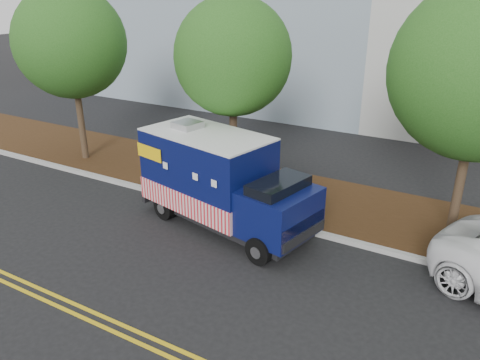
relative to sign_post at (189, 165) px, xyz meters
The scene contains 9 objects.
ground 2.34m from the sign_post, 61.42° to the right, with size 120.00×120.00×0.00m, color black.
curb 1.52m from the sign_post, 20.72° to the right, with size 120.00×0.18×0.15m, color #9E9E99.
mulch_strip 2.28m from the sign_post, 61.05° to the left, with size 120.00×4.00×0.15m, color #321F0E.
centerline_near 6.40m from the sign_post, 81.21° to the right, with size 120.00×0.10×0.01m, color gold.
centerline_far 6.64m from the sign_post, 81.55° to the right, with size 120.00×0.10×0.01m, color gold.
tree_a 7.02m from the sign_post, behind, with size 4.26×4.26×6.96m.
tree_b 3.87m from the sign_post, 46.44° to the left, with size 3.81×3.81×6.65m.
sign_post is the anchor object (origin of this frame).
food_truck 2.24m from the sign_post, 30.01° to the right, with size 6.02×3.25×3.01m.
Camera 1 is at (7.91, -10.30, 6.86)m, focal length 35.00 mm.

